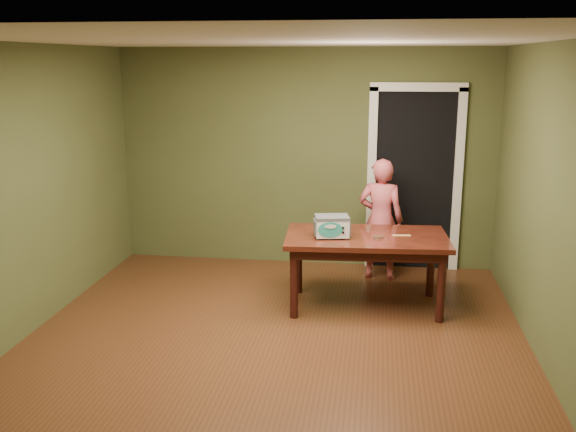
{
  "coord_description": "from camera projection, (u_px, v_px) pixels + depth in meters",
  "views": [
    {
      "loc": [
        0.86,
        -5.08,
        2.45
      ],
      "look_at": [
        0.01,
        1.0,
        0.95
      ],
      "focal_mm": 40.0,
      "sensor_mm": 36.0,
      "label": 1
    }
  ],
  "objects": [
    {
      "name": "doorway",
      "position": [
        413.0,
        177.0,
        7.84
      ],
      "size": [
        1.1,
        0.66,
        2.25
      ],
      "color": "black",
      "rests_on": "ground"
    },
    {
      "name": "dining_table",
      "position": [
        366.0,
        245.0,
        6.4
      ],
      "size": [
        1.65,
        1.0,
        0.75
      ],
      "rotation": [
        0.0,
        0.0,
        0.06
      ],
      "color": "black",
      "rests_on": "floor"
    },
    {
      "name": "room_shell",
      "position": [
        270.0,
        154.0,
        5.18
      ],
      "size": [
        4.52,
        5.02,
        2.61
      ],
      "color": "#48512B",
      "rests_on": "ground"
    },
    {
      "name": "spatula",
      "position": [
        402.0,
        235.0,
        6.36
      ],
      "size": [
        0.18,
        0.04,
        0.01
      ],
      "primitive_type": "cube",
      "rotation": [
        0.0,
        0.0,
        0.1
      ],
      "color": "#FBCA6D",
      "rests_on": "dining_table"
    },
    {
      "name": "toy_oven",
      "position": [
        332.0,
        226.0,
        6.29
      ],
      "size": [
        0.38,
        0.29,
        0.22
      ],
      "rotation": [
        0.0,
        0.0,
        0.19
      ],
      "color": "#4C4F54",
      "rests_on": "dining_table"
    },
    {
      "name": "floor",
      "position": [
        272.0,
        349.0,
        5.59
      ],
      "size": [
        5.0,
        5.0,
        0.0
      ],
      "primitive_type": "plane",
      "color": "#532B17",
      "rests_on": "ground"
    },
    {
      "name": "baking_pan",
      "position": [
        378.0,
        237.0,
        6.28
      ],
      "size": [
        0.1,
        0.1,
        0.02
      ],
      "color": "silver",
      "rests_on": "dining_table"
    },
    {
      "name": "child",
      "position": [
        381.0,
        220.0,
        7.23
      ],
      "size": [
        0.55,
        0.41,
        1.39
      ],
      "primitive_type": "imported",
      "rotation": [
        0.0,
        0.0,
        2.99
      ],
      "color": "#CF555E",
      "rests_on": "floor"
    }
  ]
}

